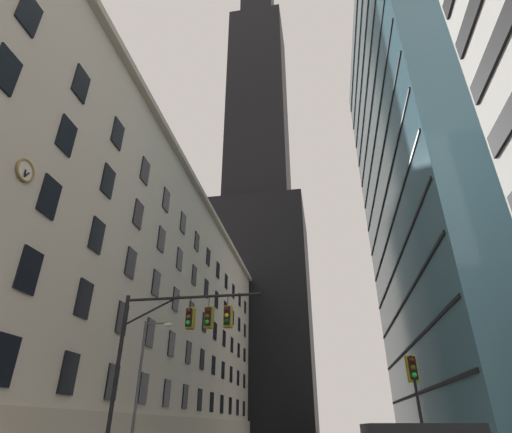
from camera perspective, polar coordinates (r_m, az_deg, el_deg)
name	(u,v)px	position (r m, az deg, el deg)	size (l,w,h in m)	color
station_building	(145,307)	(50.62, -15.51, -12.31)	(14.08, 73.55, 28.06)	beige
dark_skyscraper	(259,149)	(110.20, 0.36, 9.54)	(22.40, 22.40, 227.00)	black
glass_office_midrise	(453,166)	(50.88, 26.22, 6.51)	(16.08, 34.64, 55.18)	teal
traffic_signal_mast	(181,332)	(21.01, -10.56, -15.86)	(7.29, 0.63, 7.37)	black
traffic_light_near_right	(413,375)	(18.96, 21.48, -20.23)	(0.40, 0.63, 3.89)	black
street_lamppost	(144,370)	(27.68, -15.66, -20.29)	(1.89, 0.32, 7.37)	#47474C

